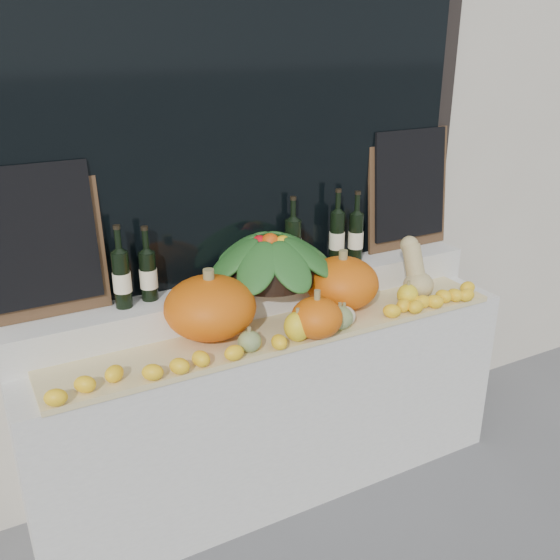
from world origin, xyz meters
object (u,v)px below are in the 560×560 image
object	(u,v)px
butternut_squash	(416,273)
produce_bowl	(270,257)
pumpkin_right	(342,283)
wine_bottle_tall	(293,244)
pumpkin_left	(210,307)

from	to	relation	value
butternut_squash	produce_bowl	distance (m)	0.73
pumpkin_right	wine_bottle_tall	world-z (taller)	wine_bottle_tall
butternut_squash	wine_bottle_tall	xyz separation A→B (m)	(-0.52, 0.30, 0.14)
pumpkin_right	wine_bottle_tall	xyz separation A→B (m)	(-0.13, 0.23, 0.14)
pumpkin_right	butternut_squash	distance (m)	0.39
pumpkin_right	butternut_squash	xyz separation A→B (m)	(0.39, -0.06, 0.00)
pumpkin_right	produce_bowl	world-z (taller)	produce_bowl
pumpkin_right	produce_bowl	xyz separation A→B (m)	(-0.29, 0.18, 0.12)
butternut_squash	wine_bottle_tall	size ratio (longest dim) A/B	0.80
butternut_squash	pumpkin_left	bearing A→B (deg)	175.69
pumpkin_left	pumpkin_right	bearing A→B (deg)	-1.44
produce_bowl	butternut_squash	bearing A→B (deg)	-19.56
pumpkin_left	produce_bowl	size ratio (longest dim) A/B	0.59
butternut_squash	produce_bowl	bearing A→B (deg)	160.44
pumpkin_left	butternut_squash	size ratio (longest dim) A/B	1.35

